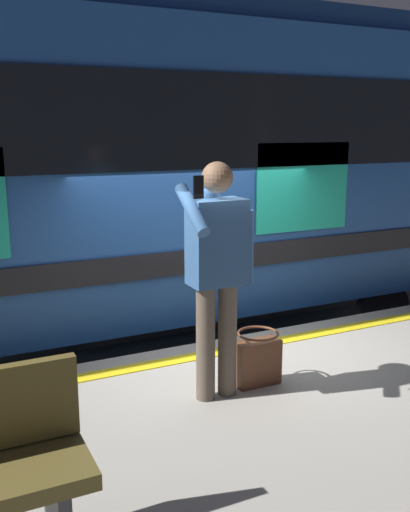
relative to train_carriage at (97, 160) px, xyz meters
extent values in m
plane|color=#4C4742|center=(-0.54, 1.98, -2.55)|extent=(26.83, 26.83, 0.00)
cube|color=yellow|center=(-0.54, 2.28, -1.60)|extent=(17.53, 0.16, 0.01)
cube|color=slate|center=(-0.54, 0.71, -2.47)|extent=(23.25, 0.08, 0.16)
cube|color=slate|center=(-0.54, -0.72, -2.47)|extent=(23.25, 0.08, 0.16)
cube|color=#1E478C|center=(0.00, -0.01, -0.10)|extent=(10.20, 3.06, 3.00)
cube|color=navy|center=(0.00, -0.01, 1.52)|extent=(10.00, 2.82, 0.24)
cube|color=black|center=(0.00, 1.54, 0.42)|extent=(9.69, 0.03, 0.90)
cube|color=black|center=(0.00, 1.54, -0.93)|extent=(9.69, 0.03, 0.24)
cube|color=#19A58C|center=(-1.79, 1.55, -0.25)|extent=(1.14, 0.02, 0.93)
cylinder|color=black|center=(-3.32, 1.22, -1.97)|extent=(0.84, 0.12, 0.84)
cylinder|color=black|center=(-3.32, -1.23, -1.97)|extent=(0.84, 0.12, 0.84)
cylinder|color=brown|center=(-0.09, 3.03, -1.17)|extent=(0.14, 0.14, 0.87)
cylinder|color=brown|center=(0.09, 3.03, -1.17)|extent=(0.14, 0.14, 0.87)
cube|color=#2D517F|center=(0.00, 3.03, -0.42)|extent=(0.40, 0.24, 0.61)
sphere|color=#2D517F|center=(0.00, 2.87, -0.14)|extent=(0.20, 0.20, 0.20)
sphere|color=#997051|center=(0.00, 3.03, 0.03)|extent=(0.22, 0.22, 0.22)
cylinder|color=#2D517F|center=(-0.25, 3.03, -0.49)|extent=(0.09, 0.09, 0.55)
cylinder|color=#2D517F|center=(0.23, 3.11, -0.17)|extent=(0.09, 0.42, 0.33)
cube|color=black|center=(0.23, 3.21, -0.01)|extent=(0.07, 0.02, 0.15)
cube|color=#59331E|center=(-0.38, 2.99, -1.42)|extent=(0.36, 0.15, 0.36)
torus|color=#59331E|center=(-0.38, 2.99, -1.18)|extent=(0.32, 0.32, 0.02)
cube|color=#333338|center=(1.41, 4.15, -1.38)|extent=(0.06, 0.40, 0.45)
camera|label=1|loc=(1.84, 6.60, 0.38)|focal=40.70mm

